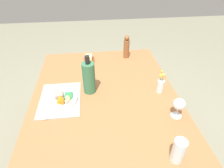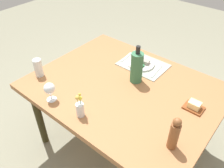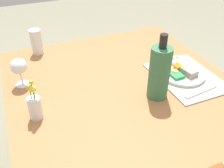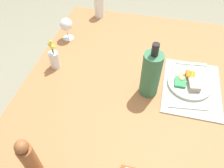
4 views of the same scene
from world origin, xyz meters
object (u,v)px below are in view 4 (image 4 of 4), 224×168
object	(u,v)px
knife	(191,64)
pepper_mill	(29,159)
dinner_plate	(189,82)
fork	(188,108)
cooler_bottle	(151,74)
wine_glass	(66,25)
dining_table	(127,92)
water_tumbler	(99,8)
flower_vase	(54,58)

from	to	relation	value
knife	pepper_mill	world-z (taller)	pepper_mill
dinner_plate	fork	distance (m)	0.16
cooler_bottle	wine_glass	xyz separation A→B (m)	(0.33, 0.56, -0.03)
cooler_bottle	pepper_mill	bearing A→B (deg)	143.80
dining_table	pepper_mill	distance (m)	0.63
water_tumbler	cooler_bottle	bearing A→B (deg)	-145.59
dining_table	fork	distance (m)	0.34
fork	wine_glass	distance (m)	0.87
flower_vase	water_tumbler	bearing A→B (deg)	-9.88
dining_table	cooler_bottle	distance (m)	0.23
water_tumbler	fork	bearing A→B (deg)	-137.71
dinner_plate	knife	distance (m)	0.17
knife	pepper_mill	bearing A→B (deg)	136.25
flower_vase	water_tumbler	distance (m)	0.58
flower_vase	cooler_bottle	bearing A→B (deg)	-96.91
cooler_bottle	flower_vase	distance (m)	0.54
knife	pepper_mill	xyz separation A→B (m)	(-0.77, 0.59, 0.10)
dinner_plate	water_tumbler	xyz separation A→B (m)	(0.54, 0.64, 0.04)
flower_vase	dinner_plate	bearing A→B (deg)	-87.92
fork	cooler_bottle	xyz separation A→B (m)	(0.07, 0.20, 0.12)
cooler_bottle	wine_glass	bearing A→B (deg)	59.34
fork	water_tumbler	xyz separation A→B (m)	(0.70, 0.64, 0.06)
flower_vase	pepper_mill	distance (m)	0.60
cooler_bottle	wine_glass	size ratio (longest dim) A/B	2.13
dinner_plate	wine_glass	bearing A→B (deg)	72.51
flower_vase	dining_table	bearing A→B (deg)	-95.00
fork	cooler_bottle	world-z (taller)	cooler_bottle
knife	wine_glass	xyz separation A→B (m)	(0.08, 0.78, 0.09)
dining_table	knife	xyz separation A→B (m)	(0.23, -0.33, 0.08)
cooler_bottle	water_tumbler	bearing A→B (deg)	34.41
cooler_bottle	flower_vase	world-z (taller)	cooler_bottle
wine_glass	knife	bearing A→B (deg)	-95.55
dining_table	knife	world-z (taller)	knife
pepper_mill	fork	bearing A→B (deg)	-52.31
cooler_bottle	flower_vase	size ratio (longest dim) A/B	1.63
knife	water_tumbler	size ratio (longest dim) A/B	1.17
dining_table	fork	world-z (taller)	fork
knife	water_tumbler	bearing A→B (deg)	53.79
flower_vase	wine_glass	bearing A→B (deg)	5.45
dining_table	wine_glass	xyz separation A→B (m)	(0.30, 0.45, 0.17)
dinner_plate	cooler_bottle	world-z (taller)	cooler_bottle
wine_glass	pepper_mill	size ratio (longest dim) A/B	0.62
dining_table	pepper_mill	bearing A→B (deg)	154.00
knife	cooler_bottle	world-z (taller)	cooler_bottle
knife	dinner_plate	bearing A→B (deg)	168.75
wine_glass	water_tumbler	world-z (taller)	water_tumbler
dinner_plate	cooler_bottle	distance (m)	0.25
dinner_plate	wine_glass	distance (m)	0.80
wine_glass	flower_vase	bearing A→B (deg)	-174.55
knife	cooler_bottle	bearing A→B (deg)	133.51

